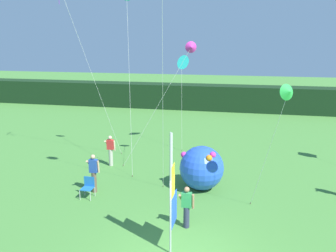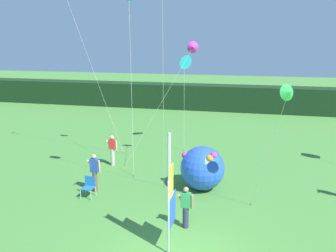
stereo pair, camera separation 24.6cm
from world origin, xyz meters
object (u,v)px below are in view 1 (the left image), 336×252
banner_flag (172,194)px  inflatable_balloon (202,168)px  kite_cyan_delta_4 (182,62)px  person_mid_field (111,150)px  kite_magenta_delta_0 (191,48)px  kite_green_delta_1 (288,93)px  person_near_banner (94,172)px  person_far_left (187,206)px  folding_chair (88,186)px

banner_flag → inflatable_balloon: 5.07m
inflatable_balloon → kite_cyan_delta_4: size_ratio=0.34×
person_mid_field → kite_magenta_delta_0: bearing=11.1°
kite_green_delta_1 → person_near_banner: bearing=173.1°
person_far_left → inflatable_balloon: 3.56m
kite_green_delta_1 → kite_cyan_delta_4: bearing=121.2°
person_near_banner → person_mid_field: 3.45m
person_far_left → folding_chair: bearing=160.7°
kite_green_delta_1 → person_far_left: bearing=-160.0°
kite_magenta_delta_0 → kite_cyan_delta_4: 3.92m
folding_chair → kite_cyan_delta_4: bearing=73.1°
person_far_left → kite_green_delta_1: 5.37m
person_near_banner → kite_cyan_delta_4: bearing=72.3°
inflatable_balloon → kite_cyan_delta_4: bearing=108.2°
person_mid_field → folding_chair: bearing=-82.8°
folding_chair → kite_magenta_delta_0: (3.67, 4.78, 5.75)m
person_near_banner → kite_cyan_delta_4: (2.52, 7.88, 4.43)m
banner_flag → person_mid_field: size_ratio=2.39×
person_near_banner → kite_magenta_delta_0: (3.63, 4.23, 5.32)m
person_near_banner → person_far_left: person_near_banner is taller
banner_flag → folding_chair: 5.49m
inflatable_balloon → person_far_left: bearing=-91.7°
banner_flag → folding_chair: banner_flag is taller
folding_chair → kite_green_delta_1: bearing=-2.9°
kite_cyan_delta_4 → kite_magenta_delta_0: bearing=-73.1°
person_near_banner → person_far_left: size_ratio=1.12×
inflatable_balloon → kite_magenta_delta_0: kite_magenta_delta_0 is taller
banner_flag → folding_chair: bearing=145.2°
folding_chair → person_mid_field: bearing=97.2°
person_near_banner → kite_green_delta_1: 8.85m
person_near_banner → person_mid_field: (-0.54, 3.41, -0.05)m
person_far_left → folding_chair: (-4.59, 1.61, -0.33)m
person_mid_field → kite_magenta_delta_0: (4.17, 0.81, 5.36)m
person_mid_field → person_far_left: person_mid_field is taller
person_far_left → inflatable_balloon: inflatable_balloon is taller
person_mid_field → kite_magenta_delta_0: size_ratio=0.25×
kite_green_delta_1 → kite_magenta_delta_0: bearing=129.3°
person_near_banner → inflatable_balloon: (4.65, 1.39, 0.07)m
banner_flag → person_mid_field: banner_flag is taller
kite_magenta_delta_0 → inflatable_balloon: bearing=-70.1°
person_far_left → inflatable_balloon: bearing=88.3°
banner_flag → kite_green_delta_1: 5.32m
person_far_left → folding_chair: person_far_left is taller
kite_magenta_delta_0 → banner_flag: bearing=-85.0°
person_near_banner → kite_magenta_delta_0: bearing=49.3°
person_mid_field → kite_magenta_delta_0: 6.84m
banner_flag → kite_magenta_delta_0: bearing=95.0°
folding_chair → kite_magenta_delta_0: kite_magenta_delta_0 is taller
person_mid_field → kite_magenta_delta_0: kite_magenta_delta_0 is taller
kite_green_delta_1 → kite_cyan_delta_4: kite_cyan_delta_4 is taller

